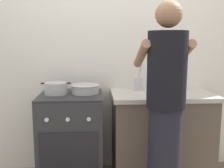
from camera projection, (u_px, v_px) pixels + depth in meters
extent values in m
cube|color=silver|center=(123.00, 56.00, 2.83)|extent=(3.20, 0.10, 2.50)
cube|color=brown|center=(161.00, 138.00, 2.64)|extent=(0.96, 0.56, 0.86)
cube|color=#B7B2A8|center=(162.00, 95.00, 2.56)|extent=(1.00, 0.60, 0.04)
cube|color=#2D2D33|center=(72.00, 139.00, 2.58)|extent=(0.60, 0.60, 0.88)
cube|color=#232326|center=(71.00, 95.00, 2.51)|extent=(0.60, 0.60, 0.02)
cube|color=black|center=(69.00, 154.00, 2.28)|extent=(0.51, 0.01, 0.40)
cylinder|color=silver|center=(47.00, 120.00, 2.21)|extent=(0.04, 0.01, 0.04)
cylinder|color=silver|center=(68.00, 120.00, 2.22)|extent=(0.04, 0.01, 0.04)
cylinder|color=silver|center=(89.00, 119.00, 2.23)|extent=(0.04, 0.01, 0.04)
cylinder|color=#B2B2B7|center=(56.00, 88.00, 2.50)|extent=(0.22, 0.22, 0.11)
cube|color=black|center=(43.00, 83.00, 2.48)|extent=(0.04, 0.02, 0.01)
cube|color=black|center=(69.00, 83.00, 2.50)|extent=(0.04, 0.02, 0.01)
cylinder|color=#B7B7BC|center=(85.00, 89.00, 2.54)|extent=(0.27, 0.27, 0.08)
torus|color=#B7B7BC|center=(85.00, 85.00, 2.53)|extent=(0.28, 0.28, 0.01)
cylinder|color=silver|center=(138.00, 84.00, 2.70)|extent=(0.10, 0.10, 0.14)
cylinder|color=silver|center=(141.00, 75.00, 2.69)|extent=(0.03, 0.08, 0.29)
sphere|color=silver|center=(141.00, 60.00, 2.67)|extent=(0.03, 0.03, 0.03)
cylinder|color=silver|center=(138.00, 75.00, 2.71)|extent=(0.08, 0.02, 0.27)
sphere|color=silver|center=(138.00, 61.00, 2.69)|extent=(0.03, 0.03, 0.03)
cylinder|color=silver|center=(139.00, 75.00, 2.69)|extent=(0.04, 0.05, 0.28)
sphere|color=silver|center=(140.00, 61.00, 2.67)|extent=(0.03, 0.03, 0.03)
cylinder|color=silver|center=(167.00, 90.00, 2.51)|extent=(0.04, 0.04, 0.07)
cylinder|color=red|center=(167.00, 86.00, 2.50)|extent=(0.04, 0.04, 0.02)
cylinder|color=black|center=(164.00, 162.00, 2.07)|extent=(0.26, 0.26, 0.90)
cylinder|color=black|center=(167.00, 70.00, 1.96)|extent=(0.30, 0.30, 0.58)
sphere|color=#A07254|center=(169.00, 14.00, 1.89)|extent=(0.20, 0.20, 0.20)
cylinder|color=#A07254|center=(142.00, 54.00, 2.07)|extent=(0.07, 0.41, 0.24)
cylinder|color=#A07254|center=(183.00, 54.00, 2.09)|extent=(0.07, 0.41, 0.24)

